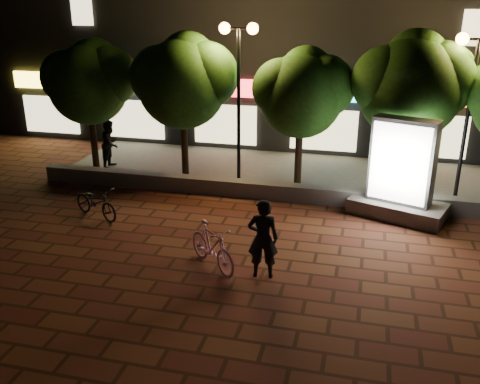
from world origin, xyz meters
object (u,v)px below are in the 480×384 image
(tree_right, at_px, (413,83))
(ad_kiosk, at_px, (401,178))
(tree_far_left, at_px, (90,79))
(pedestrian, at_px, (111,144))
(street_lamp_right, at_px, (474,75))
(tree_left, at_px, (184,78))
(scooter_parked, at_px, (96,202))
(scooter_pink, at_px, (212,246))
(tree_mid, at_px, (303,90))
(street_lamp_left, at_px, (239,63))
(rider, at_px, (263,239))

(tree_right, height_order, ad_kiosk, tree_right)
(tree_far_left, relative_size, pedestrian, 2.64)
(street_lamp_right, bearing_deg, tree_far_left, 178.79)
(pedestrian, bearing_deg, tree_far_left, 102.55)
(tree_left, distance_m, scooter_parked, 5.29)
(ad_kiosk, height_order, pedestrian, ad_kiosk)
(scooter_pink, bearing_deg, tree_mid, 30.75)
(scooter_parked, bearing_deg, street_lamp_left, -15.70)
(tree_right, xyz_separation_m, rider, (-3.28, -6.36, -2.62))
(tree_far_left, height_order, street_lamp_right, street_lamp_right)
(tree_mid, xyz_separation_m, street_lamp_left, (-2.05, -0.26, 0.81))
(tree_far_left, distance_m, rider, 10.13)
(tree_far_left, bearing_deg, tree_mid, -0.00)
(tree_left, bearing_deg, street_lamp_left, -7.70)
(tree_mid, bearing_deg, scooter_parked, -141.88)
(tree_right, bearing_deg, scooter_pink, -125.77)
(street_lamp_left, relative_size, pedestrian, 2.96)
(tree_left, xyz_separation_m, rider, (4.02, -6.36, -2.50))
(tree_mid, relative_size, tree_right, 0.89)
(tree_right, bearing_deg, street_lamp_right, -9.10)
(street_lamp_left, xyz_separation_m, street_lamp_right, (7.00, 0.00, -0.13))
(street_lamp_right, distance_m, scooter_pink, 9.21)
(pedestrian, bearing_deg, street_lamp_right, -92.43)
(tree_right, xyz_separation_m, street_lamp_right, (1.64, -0.26, 0.33))
(scooter_pink, distance_m, rider, 1.29)
(rider, bearing_deg, scooter_parked, -31.16)
(street_lamp_right, distance_m, ad_kiosk, 3.69)
(tree_far_left, bearing_deg, pedestrian, 13.15)
(tree_left, bearing_deg, tree_mid, -0.00)
(tree_mid, distance_m, scooter_pink, 6.90)
(tree_right, relative_size, scooter_pink, 2.76)
(tree_far_left, distance_m, tree_mid, 7.50)
(scooter_pink, xyz_separation_m, pedestrian, (-5.79, 6.37, 0.40))
(tree_right, bearing_deg, rider, -117.28)
(street_lamp_right, height_order, ad_kiosk, street_lamp_right)
(tree_left, relative_size, tree_mid, 1.09)
(tree_right, bearing_deg, pedestrian, 179.34)
(rider, bearing_deg, tree_right, -126.14)
(tree_left, bearing_deg, scooter_parked, -107.54)
(tree_far_left, distance_m, tree_left, 3.51)
(street_lamp_left, bearing_deg, pedestrian, 175.58)
(tree_right, xyz_separation_m, pedestrian, (-10.30, 0.12, -2.61))
(tree_far_left, xyz_separation_m, street_lamp_left, (5.45, -0.26, 0.74))
(scooter_pink, relative_size, rider, 0.97)
(tree_far_left, bearing_deg, ad_kiosk, -10.46)
(scooter_parked, bearing_deg, pedestrian, 45.53)
(street_lamp_left, xyz_separation_m, ad_kiosk, (5.19, -1.70, -2.86))
(tree_mid, height_order, tree_right, tree_right)
(tree_mid, xyz_separation_m, scooter_parked, (-5.31, -4.17, -2.75))
(tree_left, bearing_deg, street_lamp_right, -1.68)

